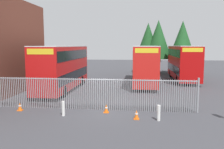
{
  "coord_description": "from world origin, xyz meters",
  "views": [
    {
      "loc": [
        2.28,
        -15.9,
        4.47
      ],
      "look_at": [
        0.0,
        4.0,
        2.0
      ],
      "focal_mm": 37.93,
      "sensor_mm": 36.0,
      "label": 1
    }
  ],
  "objects_px": {
    "double_decker_bus_behind_fence_right": "(183,61)",
    "traffic_cone_near_kerb": "(136,115)",
    "bollard_center_front": "(159,113)",
    "traffic_cone_mid_forecourt": "(20,106)",
    "double_decker_bus_near_gate": "(63,66)",
    "double_decker_bus_behind_fence_left": "(145,63)",
    "bollard_near_left": "(63,109)",
    "traffic_cone_by_gate": "(106,108)"
  },
  "relations": [
    {
      "from": "bollard_near_left",
      "to": "traffic_cone_near_kerb",
      "type": "distance_m",
      "value": 4.66
    },
    {
      "from": "double_decker_bus_near_gate",
      "to": "bollard_center_front",
      "type": "xyz_separation_m",
      "value": [
        8.76,
        -8.94,
        -1.95
      ]
    },
    {
      "from": "double_decker_bus_behind_fence_left",
      "to": "traffic_cone_near_kerb",
      "type": "relative_size",
      "value": 18.32
    },
    {
      "from": "double_decker_bus_behind_fence_left",
      "to": "double_decker_bus_behind_fence_right",
      "type": "xyz_separation_m",
      "value": [
        4.96,
        4.07,
        0.0
      ]
    },
    {
      "from": "double_decker_bus_near_gate",
      "to": "traffic_cone_mid_forecourt",
      "type": "xyz_separation_m",
      "value": [
        -0.56,
        -7.79,
        -2.13
      ]
    },
    {
      "from": "double_decker_bus_near_gate",
      "to": "traffic_cone_near_kerb",
      "type": "height_order",
      "value": "double_decker_bus_near_gate"
    },
    {
      "from": "double_decker_bus_behind_fence_right",
      "to": "bollard_near_left",
      "type": "relative_size",
      "value": 11.38
    },
    {
      "from": "bollard_near_left",
      "to": "bollard_center_front",
      "type": "height_order",
      "value": "same"
    },
    {
      "from": "traffic_cone_near_kerb",
      "to": "double_decker_bus_behind_fence_left",
      "type": "bearing_deg",
      "value": 86.61
    },
    {
      "from": "traffic_cone_mid_forecourt",
      "to": "traffic_cone_near_kerb",
      "type": "xyz_separation_m",
      "value": [
        8.01,
        -1.01,
        0.0
      ]
    },
    {
      "from": "traffic_cone_near_kerb",
      "to": "bollard_center_front",
      "type": "bearing_deg",
      "value": -6.09
    },
    {
      "from": "double_decker_bus_behind_fence_left",
      "to": "bollard_near_left",
      "type": "height_order",
      "value": "double_decker_bus_behind_fence_left"
    },
    {
      "from": "double_decker_bus_behind_fence_left",
      "to": "traffic_cone_by_gate",
      "type": "relative_size",
      "value": 18.32
    },
    {
      "from": "bollard_near_left",
      "to": "traffic_cone_by_gate",
      "type": "relative_size",
      "value": 1.61
    },
    {
      "from": "double_decker_bus_near_gate",
      "to": "bollard_near_left",
      "type": "bearing_deg",
      "value": -72.02
    },
    {
      "from": "double_decker_bus_behind_fence_right",
      "to": "double_decker_bus_near_gate",
      "type": "bearing_deg",
      "value": -147.08
    },
    {
      "from": "traffic_cone_by_gate",
      "to": "traffic_cone_near_kerb",
      "type": "relative_size",
      "value": 1.0
    },
    {
      "from": "double_decker_bus_behind_fence_right",
      "to": "bollard_near_left",
      "type": "height_order",
      "value": "double_decker_bus_behind_fence_right"
    },
    {
      "from": "bollard_near_left",
      "to": "traffic_cone_near_kerb",
      "type": "height_order",
      "value": "bollard_near_left"
    },
    {
      "from": "bollard_center_front",
      "to": "traffic_cone_near_kerb",
      "type": "bearing_deg",
      "value": 173.91
    },
    {
      "from": "bollard_near_left",
      "to": "bollard_center_front",
      "type": "bearing_deg",
      "value": -3.0
    },
    {
      "from": "traffic_cone_mid_forecourt",
      "to": "bollard_near_left",
      "type": "bearing_deg",
      "value": -14.05
    },
    {
      "from": "traffic_cone_by_gate",
      "to": "traffic_cone_near_kerb",
      "type": "distance_m",
      "value": 2.35
    },
    {
      "from": "traffic_cone_near_kerb",
      "to": "double_decker_bus_near_gate",
      "type": "bearing_deg",
      "value": 130.24
    },
    {
      "from": "double_decker_bus_behind_fence_right",
      "to": "traffic_cone_near_kerb",
      "type": "distance_m",
      "value": 18.4
    },
    {
      "from": "double_decker_bus_near_gate",
      "to": "traffic_cone_mid_forecourt",
      "type": "distance_m",
      "value": 8.09
    },
    {
      "from": "bollard_center_front",
      "to": "traffic_cone_mid_forecourt",
      "type": "height_order",
      "value": "bollard_center_front"
    },
    {
      "from": "double_decker_bus_behind_fence_left",
      "to": "traffic_cone_mid_forecourt",
      "type": "bearing_deg",
      "value": -125.66
    },
    {
      "from": "double_decker_bus_near_gate",
      "to": "traffic_cone_by_gate",
      "type": "bearing_deg",
      "value": -54.54
    },
    {
      "from": "double_decker_bus_behind_fence_left",
      "to": "bollard_near_left",
      "type": "distance_m",
      "value": 14.32
    },
    {
      "from": "bollard_near_left",
      "to": "traffic_cone_by_gate",
      "type": "xyz_separation_m",
      "value": [
        2.62,
        1.02,
        -0.19
      ]
    },
    {
      "from": "traffic_cone_by_gate",
      "to": "traffic_cone_near_kerb",
      "type": "height_order",
      "value": "same"
    },
    {
      "from": "traffic_cone_mid_forecourt",
      "to": "double_decker_bus_near_gate",
      "type": "bearing_deg",
      "value": 85.87
    },
    {
      "from": "double_decker_bus_near_gate",
      "to": "double_decker_bus_behind_fence_left",
      "type": "relative_size",
      "value": 1.0
    },
    {
      "from": "traffic_cone_mid_forecourt",
      "to": "traffic_cone_near_kerb",
      "type": "distance_m",
      "value": 8.08
    },
    {
      "from": "double_decker_bus_near_gate",
      "to": "traffic_cone_near_kerb",
      "type": "bearing_deg",
      "value": -49.76
    },
    {
      "from": "double_decker_bus_behind_fence_right",
      "to": "traffic_cone_mid_forecourt",
      "type": "relative_size",
      "value": 18.32
    },
    {
      "from": "double_decker_bus_behind_fence_right",
      "to": "traffic_cone_near_kerb",
      "type": "xyz_separation_m",
      "value": [
        -5.75,
        -17.34,
        -2.13
      ]
    },
    {
      "from": "double_decker_bus_behind_fence_left",
      "to": "bollard_near_left",
      "type": "bearing_deg",
      "value": -112.53
    },
    {
      "from": "traffic_cone_by_gate",
      "to": "bollard_near_left",
      "type": "bearing_deg",
      "value": -158.84
    },
    {
      "from": "double_decker_bus_near_gate",
      "to": "bollard_center_front",
      "type": "relative_size",
      "value": 11.38
    },
    {
      "from": "double_decker_bus_behind_fence_left",
      "to": "traffic_cone_near_kerb",
      "type": "height_order",
      "value": "double_decker_bus_behind_fence_left"
    }
  ]
}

